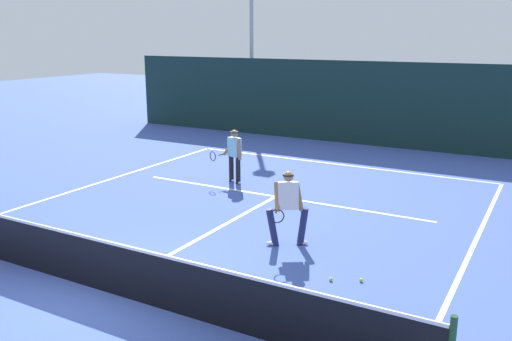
# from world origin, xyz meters

# --- Properties ---
(ground_plane) EXTENTS (80.00, 80.00, 0.00)m
(ground_plane) POSITION_xyz_m (0.00, 0.00, 0.00)
(ground_plane) COLOR #435DB7
(court_line_baseline_far) EXTENTS (10.58, 0.10, 0.01)m
(court_line_baseline_far) POSITION_xyz_m (0.00, 10.94, 0.00)
(court_line_baseline_far) COLOR white
(court_line_baseline_far) RESTS_ON ground_plane
(court_line_service) EXTENTS (8.62, 0.10, 0.01)m
(court_line_service) POSITION_xyz_m (0.00, 6.51, 0.00)
(court_line_service) COLOR white
(court_line_service) RESTS_ON ground_plane
(court_line_centre) EXTENTS (0.10, 6.40, 0.01)m
(court_line_centre) POSITION_xyz_m (0.00, 3.20, 0.00)
(court_line_centre) COLOR white
(court_line_centre) RESTS_ON ground_plane
(tennis_net) EXTENTS (11.59, 0.09, 1.09)m
(tennis_net) POSITION_xyz_m (0.00, 0.00, 0.50)
(tennis_net) COLOR #1E4723
(tennis_net) RESTS_ON ground_plane
(player_near) EXTENTS (0.84, 1.04, 1.62)m
(player_near) POSITION_xyz_m (1.84, 3.47, 0.89)
(player_near) COLOR #1E234C
(player_near) RESTS_ON ground_plane
(player_far) EXTENTS (0.93, 0.85, 1.61)m
(player_far) POSITION_xyz_m (-1.75, 7.19, 0.88)
(player_far) COLOR black
(player_far) RESTS_ON ground_plane
(tennis_ball) EXTENTS (0.07, 0.07, 0.07)m
(tennis_ball) POSITION_xyz_m (3.29, 2.31, 0.03)
(tennis_ball) COLOR #D1E033
(tennis_ball) RESTS_ON ground_plane
(tennis_ball_extra) EXTENTS (0.07, 0.07, 0.07)m
(tennis_ball_extra) POSITION_xyz_m (3.78, 2.55, 0.03)
(tennis_ball_extra) COLOR #D1E033
(tennis_ball_extra) RESTS_ON ground_plane
(back_fence_windscreen) EXTENTS (22.94, 0.12, 3.32)m
(back_fence_windscreen) POSITION_xyz_m (0.00, 14.72, 1.66)
(back_fence_windscreen) COLOR #142C2A
(back_fence_windscreen) RESTS_ON ground_plane
(light_pole) EXTENTS (0.55, 0.44, 7.49)m
(light_pole) POSITION_xyz_m (-6.25, 16.08, 4.59)
(light_pole) COLOR #9EA39E
(light_pole) RESTS_ON ground_plane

